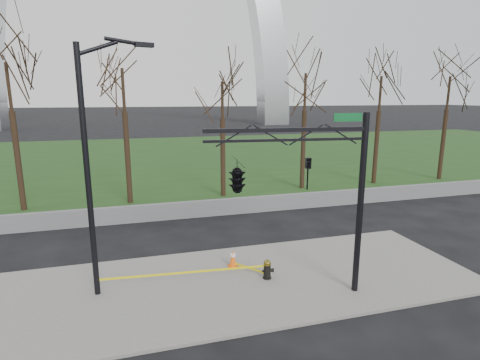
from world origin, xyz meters
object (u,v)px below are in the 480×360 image
object	(u,v)px
fire_hydrant	(267,269)
traffic_cone	(233,259)
traffic_signal_mast	(262,176)
street_light	(94,155)

from	to	relation	value
fire_hydrant	traffic_cone	world-z (taller)	fire_hydrant
traffic_cone	traffic_signal_mast	size ratio (longest dim) A/B	0.11
fire_hydrant	traffic_cone	size ratio (longest dim) A/B	1.08
fire_hydrant	traffic_cone	distance (m)	1.56
fire_hydrant	traffic_cone	xyz separation A→B (m)	(-0.95, 1.24, 0.00)
fire_hydrant	street_light	world-z (taller)	street_light
traffic_cone	street_light	world-z (taller)	street_light
traffic_cone	traffic_signal_mast	bearing A→B (deg)	-83.91
fire_hydrant	traffic_signal_mast	size ratio (longest dim) A/B	0.12
fire_hydrant	traffic_cone	bearing A→B (deg)	141.75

